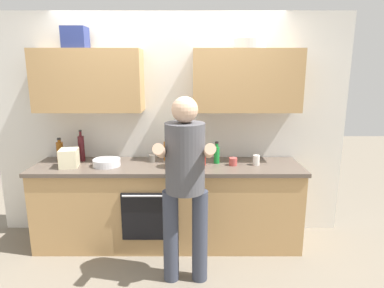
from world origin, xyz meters
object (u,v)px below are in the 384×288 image
mixing_bowl (108,162)px  cup_stoneware (154,158)px  bottle_wine (83,148)px  grocery_bag_rice (71,158)px  person_standing (186,177)px  cup_coffee (258,160)px  potted_herb (178,151)px  bottle_soda (218,154)px  bottle_syrup (62,151)px  bottle_juice (168,150)px  bottle_hotsauce (204,155)px  cup_ceramic (234,162)px

mixing_bowl → cup_stoneware: bearing=18.2°
bottle_wine → grocery_bag_rice: bottle_wine is taller
person_standing → cup_coffee: 1.00m
potted_herb → cup_coffee: bearing=5.6°
bottle_soda → bottle_syrup: 1.72m
bottle_wine → bottle_soda: bearing=-3.3°
potted_herb → person_standing: bearing=-80.7°
bottle_wine → mixing_bowl: bottle_wine is taller
bottle_soda → cup_coffee: bottle_soda is taller
bottle_soda → bottle_juice: (-0.55, 0.13, 0.01)m
bottle_syrup → grocery_bag_rice: bearing=-49.8°
bottle_wine → bottle_syrup: bottle_wine is taller
potted_herb → grocery_bag_rice: potted_herb is taller
bottle_juice → bottle_syrup: bearing=-176.9°
person_standing → mixing_bowl: person_standing is taller
bottle_juice → bottle_hotsauce: bearing=-26.9°
bottle_hotsauce → person_standing: bearing=-104.4°
potted_herb → cup_stoneware: bearing=143.9°
bottle_wine → potted_herb: bottle_wine is taller
bottle_soda → bottle_juice: bearing=166.8°
cup_coffee → cup_ceramic: cup_coffee is taller
bottle_wine → cup_ceramic: bottle_wine is taller
cup_stoneware → mixing_bowl: bearing=-161.8°
person_standing → bottle_soda: 0.81m
bottle_juice → cup_coffee: 0.99m
bottle_juice → cup_stoneware: (-0.15, -0.08, -0.07)m
grocery_bag_rice → mixing_bowl: bearing=5.5°
bottle_wine → cup_stoneware: size_ratio=4.20×
bottle_soda → bottle_syrup: bearing=177.8°
bottle_syrup → bottle_hotsauce: bearing=-5.1°
person_standing → cup_coffee: person_standing is taller
cup_stoneware → mixing_bowl: 0.49m
bottle_hotsauce → potted_herb: bearing=-162.5°
bottle_hotsauce → bottle_soda: 0.17m
cup_coffee → cup_ceramic: 0.25m
bottle_soda → cup_ceramic: size_ratio=2.75×
bottle_hotsauce → cup_stoneware: size_ratio=3.14×
cup_ceramic → bottle_wine: bearing=174.1°
potted_herb → bottle_soda: bearing=20.2°
bottle_wine → bottle_syrup: size_ratio=1.32×
bottle_soda → cup_stoneware: size_ratio=2.86×
person_standing → bottle_hotsauce: 0.69m
person_standing → bottle_juice: bearing=104.6°
bottle_hotsauce → bottle_juice: bottle_juice is taller
bottle_hotsauce → cup_ceramic: (0.32, -0.01, -0.07)m
bottle_hotsauce → potted_herb: 0.29m
potted_herb → bottle_hotsauce: bearing=17.5°
bottle_juice → cup_ceramic: 0.75m
bottle_soda → mixing_bowl: size_ratio=0.83×
bottle_syrup → potted_herb: bearing=-9.7°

